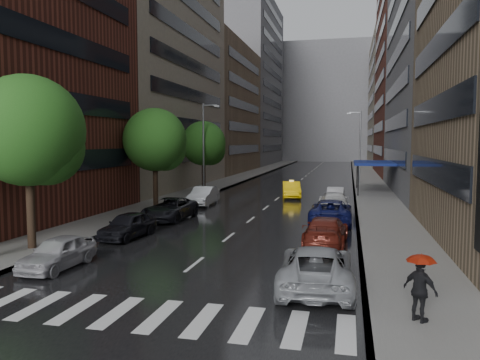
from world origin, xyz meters
name	(u,v)px	position (x,y,z in m)	size (l,w,h in m)	color
ground	(158,293)	(0.00, 0.00, 0.00)	(220.00, 220.00, 0.00)	gray
road	(301,180)	(0.00, 50.00, 0.01)	(14.00, 140.00, 0.01)	black
sidewalk_left	(238,178)	(-9.00, 50.00, 0.07)	(4.00, 140.00, 0.15)	gray
sidewalk_right	(368,181)	(9.00, 50.00, 0.07)	(4.00, 140.00, 0.15)	gray
crosswalk	(138,314)	(0.20, -2.00, 0.01)	(13.15, 2.80, 0.01)	silver
buildings_left	(214,76)	(-15.00, 58.79, 15.99)	(8.00, 108.00, 38.00)	maroon
buildings_right	(412,74)	(15.00, 56.70, 15.03)	(8.05, 109.10, 36.00)	#937A5B
building_far	(326,103)	(0.00, 118.00, 16.00)	(40.00, 14.00, 32.00)	slate
tree_near	(28,131)	(-8.60, 4.66, 5.86)	(5.38, 5.38, 8.57)	#382619
tree_mid	(155,140)	(-8.60, 19.78, 5.48)	(5.03, 5.03, 8.02)	#382619
tree_far	(203,143)	(-8.60, 32.53, 5.15)	(4.72, 4.72, 7.53)	#382619
taxi	(291,190)	(1.19, 29.25, 0.77)	(1.63, 4.67, 1.54)	yellow
parked_cars_left	(160,213)	(-5.40, 13.07, 0.74)	(2.70, 24.69, 1.56)	#AFAEB4
parked_cars_right	(329,219)	(5.40, 13.00, 0.76)	(2.86, 30.40, 1.59)	#999DA2
ped_red_umbrella	(421,282)	(8.56, -1.04, 1.33)	(1.11, 1.06, 2.01)	black
street_lamp_left	(204,146)	(-7.72, 30.00, 4.89)	(1.74, 0.22, 9.00)	gray
street_lamp_right	(359,145)	(7.72, 45.00, 4.89)	(1.74, 0.22, 9.00)	gray
awning	(374,163)	(8.98, 35.00, 3.13)	(4.00, 8.00, 3.12)	navy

